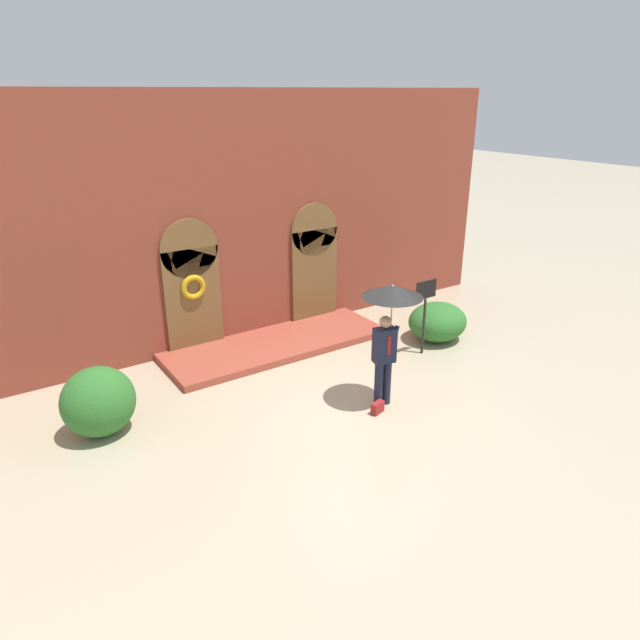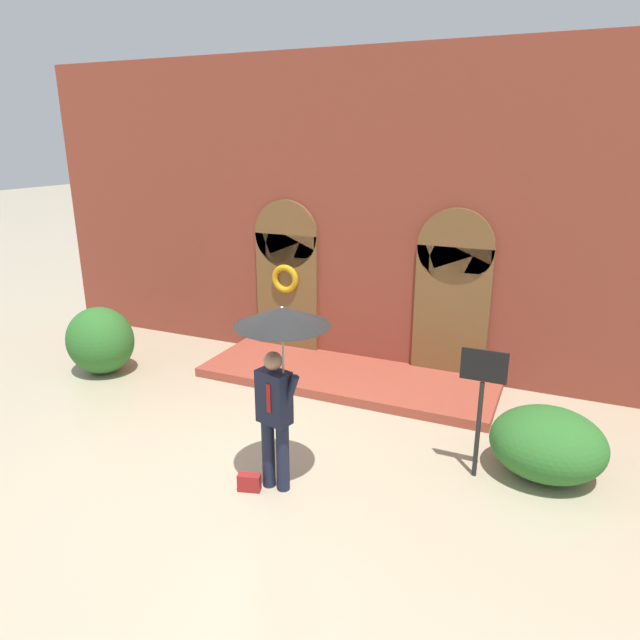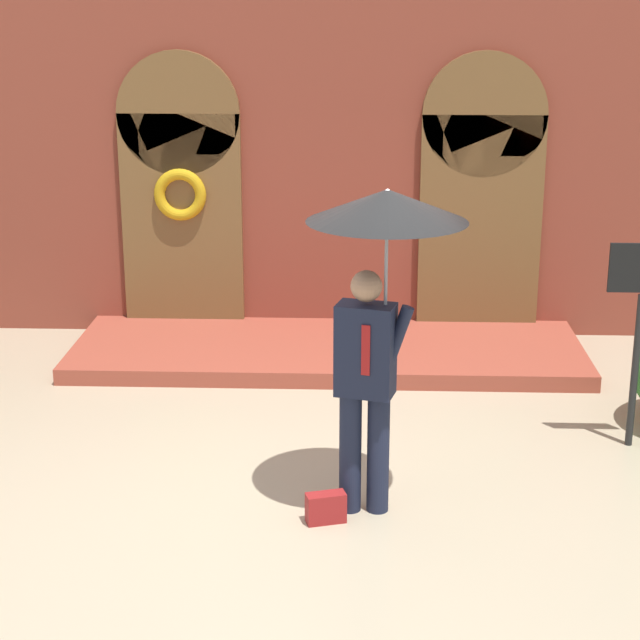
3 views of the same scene
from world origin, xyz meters
The scene contains 7 objects.
ground_plane centered at (0.00, 0.00, 0.00)m, with size 80.00×80.00×0.00m, color tan.
building_facade centered at (0.00, 4.15, 2.68)m, with size 14.00×2.30×5.60m.
person_with_umbrella centered at (0.47, -0.30, 1.91)m, with size 1.10×1.10×2.36m.
handbag centered at (0.10, -0.50, 0.11)m, with size 0.28×0.12×0.22m, color maroon.
sign_post centered at (2.58, 0.96, 1.16)m, with size 0.56×0.06×1.72m.
shrub_left centered at (-4.29, 1.65, 0.62)m, with size 1.25×1.12×1.24m, color #2D6B28.
shrub_right centered at (3.40, 1.34, 0.45)m, with size 1.44×1.28×0.90m, color #2D6B28.
Camera 1 is at (-5.85, -7.49, 5.54)m, focal length 32.00 mm.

